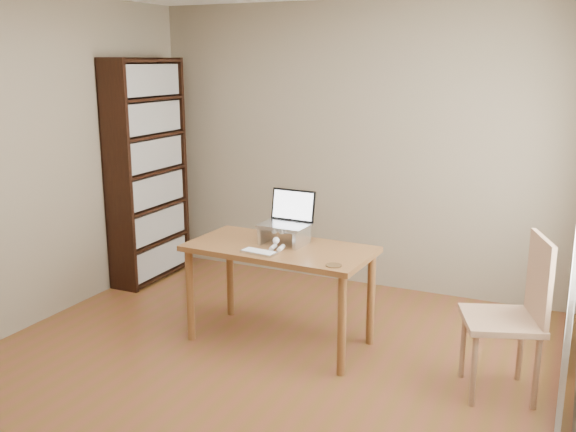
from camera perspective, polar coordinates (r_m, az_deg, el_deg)
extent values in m
cube|color=brown|center=(4.37, -4.32, -14.89)|extent=(4.00, 4.50, 0.02)
cube|color=#857559|center=(5.96, 6.10, 6.13)|extent=(4.00, 0.02, 2.60)
cube|color=black|center=(5.90, -14.92, 3.22)|extent=(0.30, 0.04, 2.10)
cube|color=black|center=(6.58, -10.17, 4.51)|extent=(0.30, 0.04, 2.10)
cube|color=black|center=(6.32, -13.43, 3.97)|extent=(0.02, 0.90, 2.10)
cube|color=black|center=(6.48, -11.96, -5.02)|extent=(0.30, 0.84, 0.02)
cube|color=black|center=(6.41, -11.82, -3.62)|extent=(0.20, 0.78, 0.28)
cube|color=black|center=(6.38, -12.11, -2.12)|extent=(0.30, 0.84, 0.03)
cube|color=black|center=(6.32, -11.97, -0.67)|extent=(0.20, 0.78, 0.28)
cube|color=black|center=(6.30, -12.26, 0.85)|extent=(0.30, 0.84, 0.02)
cube|color=black|center=(6.25, -12.12, 2.35)|extent=(0.20, 0.78, 0.28)
cube|color=black|center=(6.24, -12.42, 3.90)|extent=(0.30, 0.84, 0.02)
cube|color=black|center=(6.19, -12.28, 5.43)|extent=(0.20, 0.78, 0.28)
cube|color=black|center=(6.19, -12.58, 7.00)|extent=(0.30, 0.84, 0.02)
cube|color=black|center=(6.15, -12.44, 8.57)|extent=(0.20, 0.78, 0.28)
cube|color=black|center=(6.16, -12.75, 10.14)|extent=(0.30, 0.84, 0.02)
cube|color=black|center=(6.13, -12.60, 11.73)|extent=(0.20, 0.78, 0.28)
cube|color=black|center=(6.15, -12.92, 13.30)|extent=(0.30, 0.84, 0.03)
cube|color=brown|center=(4.70, -0.75, -2.95)|extent=(1.38, 0.74, 0.04)
cylinder|color=brown|center=(5.33, -5.45, -5.22)|extent=(0.06, 0.06, 0.71)
cylinder|color=brown|center=(4.86, 7.35, -7.19)|extent=(0.06, 0.06, 0.71)
cylinder|color=brown|center=(4.89, -8.76, -7.11)|extent=(0.06, 0.06, 0.71)
cylinder|color=brown|center=(4.37, 5.09, -9.59)|extent=(0.06, 0.06, 0.71)
cube|color=silver|center=(4.81, -1.90, -1.58)|extent=(0.03, 0.25, 0.12)
cube|color=silver|center=(4.69, 1.27, -1.97)|extent=(0.03, 0.25, 0.12)
cube|color=silver|center=(4.73, -0.33, -1.00)|extent=(0.32, 0.25, 0.01)
cube|color=silver|center=(4.73, -0.33, -0.84)|extent=(0.37, 0.26, 0.02)
cube|color=black|center=(4.83, 0.39, 0.99)|extent=(0.36, 0.07, 0.24)
cube|color=white|center=(4.82, 0.36, 0.97)|extent=(0.33, 0.06, 0.20)
cube|color=silver|center=(4.53, -2.60, -3.24)|extent=(0.27, 0.14, 0.02)
cube|color=white|center=(4.53, -2.60, -3.13)|extent=(0.25, 0.12, 0.00)
cylinder|color=brown|center=(4.27, 4.07, -4.39)|extent=(0.11, 0.11, 0.01)
ellipsoid|color=#423B34|center=(4.77, -0.16, -1.55)|extent=(0.19, 0.42, 0.14)
ellipsoid|color=#423B34|center=(4.87, 0.38, -1.30)|extent=(0.17, 0.18, 0.13)
ellipsoid|color=#423B34|center=(4.60, -1.16, -1.85)|extent=(0.11, 0.11, 0.10)
ellipsoid|color=white|center=(4.65, -0.94, -2.19)|extent=(0.10, 0.10, 0.09)
sphere|color=white|center=(4.58, -1.35, -2.16)|extent=(0.05, 0.05, 0.05)
cone|color=#423B34|center=(4.61, -1.45, -1.23)|extent=(0.04, 0.04, 0.05)
cone|color=#423B34|center=(4.58, -0.82, -1.30)|extent=(0.04, 0.04, 0.05)
cylinder|color=white|center=(4.63, -1.55, -2.76)|extent=(0.03, 0.10, 0.03)
cylinder|color=white|center=(4.60, -0.88, -2.85)|extent=(0.03, 0.10, 0.03)
cylinder|color=#423B34|center=(4.87, 1.45, -1.87)|extent=(0.15, 0.23, 0.03)
cube|color=#A07357|center=(4.28, 18.42, -8.81)|extent=(0.59, 0.59, 0.04)
cylinder|color=#A07357|center=(4.23, 15.30, -12.51)|extent=(0.04, 0.04, 0.49)
cylinder|color=#A07357|center=(4.19, 20.44, -13.13)|extent=(0.04, 0.04, 0.49)
cylinder|color=#A07357|center=(4.56, 16.12, -10.55)|extent=(0.04, 0.04, 0.49)
cylinder|color=#A07357|center=(4.53, 20.84, -11.10)|extent=(0.04, 0.04, 0.49)
cube|color=#A07357|center=(4.17, 21.55, -5.64)|extent=(0.18, 0.42, 0.55)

